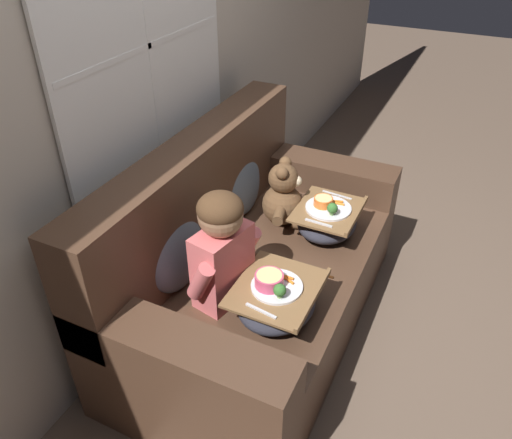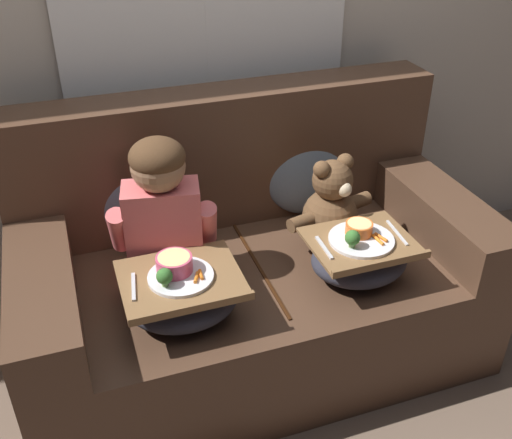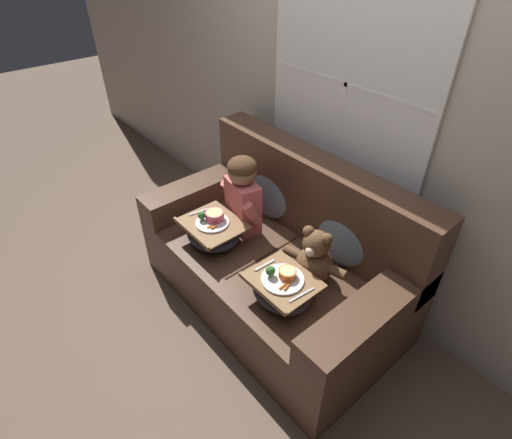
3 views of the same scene
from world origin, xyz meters
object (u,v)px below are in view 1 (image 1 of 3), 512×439
(lap_tray_child, at_px, (276,299))
(couch, at_px, (250,268))
(teddy_bear, at_px, (284,197))
(lap_tray_teddy, at_px, (327,220))
(throw_pillow_behind_teddy, at_px, (241,181))
(throw_pillow_behind_child, at_px, (174,248))
(child_figure, at_px, (222,244))

(lap_tray_child, bearing_deg, couch, 41.29)
(teddy_bear, height_order, lap_tray_teddy, teddy_bear)
(teddy_bear, bearing_deg, throw_pillow_behind_teddy, 90.28)
(throw_pillow_behind_child, xyz_separation_m, throw_pillow_behind_teddy, (0.67, 0.00, 0.00))
(lap_tray_teddy, bearing_deg, throw_pillow_behind_child, 142.67)
(throw_pillow_behind_teddy, bearing_deg, couch, -147.31)
(throw_pillow_behind_teddy, distance_m, lap_tray_child, 0.85)
(couch, height_order, throw_pillow_behind_teddy, couch)
(throw_pillow_behind_child, distance_m, teddy_bear, 0.72)
(throw_pillow_behind_teddy, relative_size, lap_tray_teddy, 1.06)
(throw_pillow_behind_child, relative_size, child_figure, 0.79)
(throw_pillow_behind_child, height_order, lap_tray_child, throw_pillow_behind_child)
(throw_pillow_behind_child, height_order, child_figure, child_figure)
(couch, distance_m, throw_pillow_behind_teddy, 0.50)
(throw_pillow_behind_child, height_order, lap_tray_teddy, throw_pillow_behind_child)
(couch, relative_size, teddy_bear, 4.45)
(throw_pillow_behind_child, bearing_deg, teddy_bear, -20.93)
(teddy_bear, bearing_deg, couch, 172.92)
(couch, bearing_deg, throw_pillow_behind_child, 147.31)
(throw_pillow_behind_child, height_order, teddy_bear, throw_pillow_behind_child)
(throw_pillow_behind_teddy, xyz_separation_m, child_figure, (-0.67, -0.25, 0.10))
(throw_pillow_behind_child, bearing_deg, lap_tray_teddy, -37.33)
(child_figure, relative_size, teddy_bear, 1.37)
(throw_pillow_behind_child, distance_m, throw_pillow_behind_teddy, 0.67)
(couch, relative_size, throw_pillow_behind_child, 4.14)
(lap_tray_child, bearing_deg, throw_pillow_behind_teddy, 37.24)
(lap_tray_child, height_order, lap_tray_teddy, lap_tray_teddy)
(couch, xyz_separation_m, lap_tray_child, (-0.34, -0.30, 0.19))
(throw_pillow_behind_child, bearing_deg, child_figure, -90.04)
(couch, height_order, lap_tray_child, couch)
(teddy_bear, height_order, lap_tray_child, teddy_bear)
(lap_tray_child, bearing_deg, teddy_bear, 20.65)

